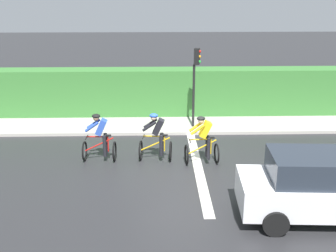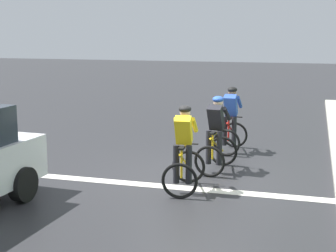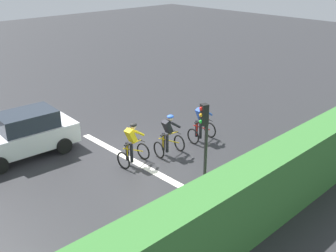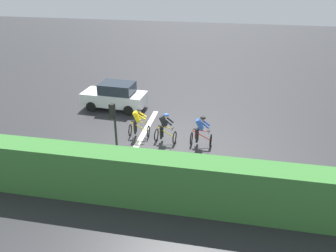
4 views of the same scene
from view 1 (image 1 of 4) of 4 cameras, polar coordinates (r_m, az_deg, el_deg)
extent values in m
plane|color=#28282B|center=(14.26, 1.52, -5.14)|extent=(80.00, 80.00, 0.00)
cube|color=#ADA89E|center=(18.22, -5.47, 0.38)|extent=(2.80, 21.58, 0.12)
cube|color=gray|center=(19.01, -5.32, 1.93)|extent=(0.44, 21.58, 0.61)
cube|color=#387533|center=(19.09, -5.33, 4.42)|extent=(1.10, 21.58, 2.16)
cube|color=silver|center=(14.30, 3.96, -5.09)|extent=(7.00, 0.30, 0.01)
torus|color=black|center=(14.69, -11.15, -3.33)|extent=(0.68, 0.09, 0.68)
torus|color=black|center=(14.51, -7.20, -3.39)|extent=(0.68, 0.09, 0.68)
cylinder|color=red|center=(14.50, -9.24, -2.45)|extent=(0.09, 0.99, 0.51)
cylinder|color=red|center=(14.44, -8.05, -2.37)|extent=(0.04, 0.04, 0.55)
cylinder|color=red|center=(14.42, -9.49, -1.42)|extent=(0.08, 0.72, 0.04)
cube|color=black|center=(14.34, -8.10, -1.27)|extent=(0.11, 0.22, 0.04)
cylinder|color=black|center=(14.49, -10.88, -1.50)|extent=(0.42, 0.05, 0.03)
cube|color=#2D51B7|center=(14.28, -8.96, -0.13)|extent=(0.32, 0.42, 0.57)
sphere|color=#9E7051|center=(14.21, -9.63, 1.06)|extent=(0.20, 0.20, 0.20)
ellipsoid|color=black|center=(14.19, -9.65, 1.33)|extent=(0.25, 0.29, 0.14)
cylinder|color=black|center=(14.36, -8.51, -2.70)|extent=(0.12, 0.12, 0.74)
cylinder|color=black|center=(14.59, -8.36, -2.35)|extent=(0.12, 0.12, 0.74)
cylinder|color=#2D51B7|center=(14.16, -10.22, -0.13)|extent=(0.11, 0.48, 0.37)
cylinder|color=#2D51B7|center=(14.46, -9.98, 0.28)|extent=(0.11, 0.48, 0.37)
torus|color=black|center=(14.51, -3.69, -3.28)|extent=(0.68, 0.13, 0.68)
torus|color=black|center=(14.41, 0.34, -3.40)|extent=(0.68, 0.13, 0.68)
cylinder|color=gold|center=(14.36, -1.69, -2.42)|extent=(0.15, 0.99, 0.51)
cylinder|color=gold|center=(14.32, -0.48, -2.36)|extent=(0.04, 0.04, 0.55)
cylinder|color=gold|center=(14.27, -1.91, -1.38)|extent=(0.12, 0.71, 0.04)
cube|color=black|center=(14.22, -0.48, -1.25)|extent=(0.12, 0.23, 0.04)
cylinder|color=black|center=(14.32, -3.33, -1.44)|extent=(0.42, 0.08, 0.03)
cube|color=black|center=(14.14, -1.31, -0.08)|extent=(0.34, 0.44, 0.57)
sphere|color=beige|center=(14.06, -1.94, 1.13)|extent=(0.20, 0.20, 0.20)
ellipsoid|color=#264CB2|center=(14.04, -1.94, 1.40)|extent=(0.27, 0.30, 0.14)
cylinder|color=black|center=(14.24, -0.93, -2.68)|extent=(0.12, 0.12, 0.74)
cylinder|color=black|center=(14.46, -0.84, -2.34)|extent=(0.12, 0.12, 0.74)
cylinder|color=black|center=(14.00, -2.54, -0.06)|extent=(0.14, 0.48, 0.37)
cylinder|color=black|center=(14.30, -2.38, 0.35)|extent=(0.14, 0.48, 0.37)
torus|color=black|center=(14.14, 2.50, -3.87)|extent=(0.68, 0.11, 0.68)
torus|color=black|center=(14.32, 6.55, -3.68)|extent=(0.68, 0.11, 0.68)
cylinder|color=gold|center=(14.12, 4.56, -2.84)|extent=(0.12, 0.99, 0.51)
cylinder|color=gold|center=(14.17, 5.78, -2.70)|extent=(0.04, 0.04, 0.55)
cylinder|color=gold|center=(14.02, 4.39, -1.81)|extent=(0.10, 0.72, 0.04)
cube|color=black|center=(14.07, 5.82, -1.58)|extent=(0.12, 0.23, 0.04)
cylinder|color=black|center=(13.97, 2.94, -1.96)|extent=(0.42, 0.07, 0.03)
cube|color=yellow|center=(13.93, 5.04, -0.45)|extent=(0.33, 0.43, 0.57)
sphere|color=beige|center=(13.80, 4.45, 0.74)|extent=(0.20, 0.20, 0.20)
ellipsoid|color=black|center=(13.78, 4.46, 1.02)|extent=(0.26, 0.30, 0.14)
cylinder|color=black|center=(14.06, 5.47, -3.05)|extent=(0.12, 0.12, 0.74)
cylinder|color=black|center=(14.28, 5.28, -2.70)|extent=(0.12, 0.12, 0.74)
cylinder|color=yellow|center=(13.71, 4.00, -0.50)|extent=(0.13, 0.48, 0.37)
cylinder|color=yellow|center=(14.01, 3.78, -0.07)|extent=(0.13, 0.48, 0.37)
cube|color=silver|center=(11.54, 19.78, -8.51)|extent=(1.93, 4.19, 0.80)
cube|color=#262D38|center=(11.17, 18.97, -5.21)|extent=(1.62, 2.21, 0.66)
cylinder|color=black|center=(12.11, 12.63, -8.49)|extent=(0.26, 0.65, 0.64)
cylinder|color=black|center=(10.69, 14.25, -12.55)|extent=(0.26, 0.65, 0.64)
cylinder|color=black|center=(17.24, 3.45, 3.84)|extent=(0.10, 0.10, 2.70)
cube|color=black|center=(16.87, 3.90, 9.31)|extent=(0.25, 0.25, 0.64)
sphere|color=red|center=(16.82, 4.29, 9.96)|extent=(0.11, 0.11, 0.11)
sphere|color=orange|center=(16.85, 4.27, 9.29)|extent=(0.11, 0.11, 0.11)
sphere|color=green|center=(16.88, 4.25, 8.62)|extent=(0.11, 0.11, 0.11)
camera|label=2|loc=(18.89, 33.04, 7.47)|focal=54.32mm
camera|label=3|loc=(25.67, 22.39, 20.65)|focal=42.82mm
camera|label=4|loc=(29.10, -8.60, 24.19)|focal=35.62mm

